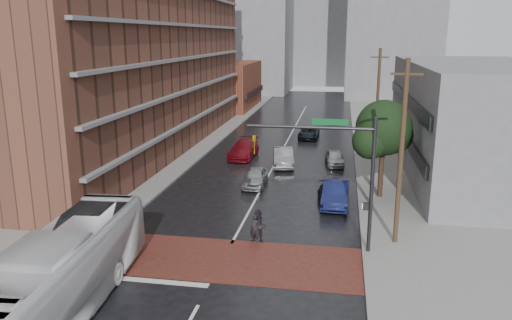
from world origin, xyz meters
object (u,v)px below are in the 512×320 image
(car_travel_a, at_px, (255,177))
(car_travel_b, at_px, (283,157))
(car_parked_near, at_px, (336,194))
(suv_travel, at_px, (309,133))
(pedestrian_a, at_px, (255,228))
(car_travel_c, at_px, (244,149))
(pedestrian_b, at_px, (259,226))
(car_parked_far, at_px, (335,158))
(transit_bus, at_px, (62,273))
(car_parked_mid, at_px, (331,196))

(car_travel_a, distance_m, car_travel_b, 6.38)
(car_travel_b, relative_size, car_parked_near, 0.99)
(car_travel_a, bearing_deg, suv_travel, 81.20)
(pedestrian_a, bearing_deg, car_travel_b, 102.52)
(car_travel_c, bearing_deg, pedestrian_b, -73.79)
(pedestrian_b, bearing_deg, car_parked_near, 61.00)
(car_travel_b, distance_m, car_parked_far, 4.56)
(transit_bus, bearing_deg, pedestrian_a, 47.59)
(car_parked_near, bearing_deg, car_parked_far, 93.10)
(car_parked_mid, bearing_deg, car_parked_far, 83.08)
(pedestrian_a, relative_size, car_travel_a, 0.40)
(transit_bus, xyz_separation_m, pedestrian_b, (6.72, 8.34, -0.78))
(car_travel_b, bearing_deg, pedestrian_b, -97.00)
(suv_travel, xyz_separation_m, car_parked_mid, (3.02, -22.03, -0.04))
(transit_bus, height_order, car_travel_a, transit_bus)
(transit_bus, distance_m, car_parked_near, 18.76)
(suv_travel, relative_size, car_parked_far, 1.21)
(transit_bus, height_order, pedestrian_b, transit_bus)
(suv_travel, bearing_deg, pedestrian_b, -90.12)
(car_parked_mid, bearing_deg, car_parked_near, -6.92)
(pedestrian_b, bearing_deg, transit_bus, -127.84)
(car_travel_b, height_order, car_parked_mid, car_travel_b)
(car_travel_b, height_order, car_parked_far, car_travel_b)
(pedestrian_a, relative_size, suv_travel, 0.36)
(car_travel_c, distance_m, car_parked_far, 8.53)
(car_travel_b, relative_size, car_parked_mid, 1.17)
(pedestrian_a, bearing_deg, pedestrian_b, 27.35)
(pedestrian_b, bearing_deg, car_parked_mid, 62.74)
(car_parked_near, relative_size, car_parked_far, 1.29)
(transit_bus, bearing_deg, car_travel_c, 81.49)
(pedestrian_b, xyz_separation_m, car_travel_b, (-0.64, 16.63, -0.14))
(suv_travel, bearing_deg, car_travel_b, -95.04)
(transit_bus, bearing_deg, car_parked_near, 50.73)
(transit_bus, distance_m, car_travel_b, 25.71)
(car_travel_c, bearing_deg, car_travel_a, -70.81)
(transit_bus, bearing_deg, car_parked_mid, 51.44)
(transit_bus, distance_m, car_parked_mid, 18.62)
(car_travel_c, xyz_separation_m, suv_travel, (5.40, 9.86, -0.13))
(car_travel_c, xyz_separation_m, car_parked_far, (8.42, -1.38, -0.12))
(suv_travel, height_order, car_parked_mid, suv_travel)
(transit_bus, bearing_deg, car_parked_far, 63.93)
(car_parked_mid, bearing_deg, car_travel_c, 117.75)
(car_parked_near, xyz_separation_m, car_parked_far, (-0.28, 10.79, -0.16))
(pedestrian_b, xyz_separation_m, car_parked_far, (3.77, 17.79, -0.29))
(car_parked_far, bearing_deg, pedestrian_b, -107.43)
(car_parked_near, height_order, car_parked_far, car_parked_near)
(car_parked_mid, distance_m, car_parked_far, 10.79)
(transit_bus, distance_m, pedestrian_a, 10.58)
(suv_travel, distance_m, car_parked_far, 11.64)
(pedestrian_a, bearing_deg, car_parked_near, 69.97)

